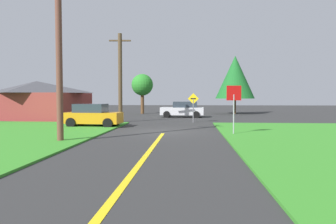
# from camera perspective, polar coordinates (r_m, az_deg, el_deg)

# --- Properties ---
(ground_plane) EXTENTS (120.00, 120.00, 0.00)m
(ground_plane) POSITION_cam_1_polar(r_m,az_deg,el_deg) (19.32, -0.66, -3.54)
(ground_plane) COLOR #2E2E2E
(lane_stripe_center) EXTENTS (0.20, 14.00, 0.01)m
(lane_stripe_center) POSITION_cam_1_polar(r_m,az_deg,el_deg) (11.45, -4.04, -7.90)
(lane_stripe_center) COLOR yellow
(lane_stripe_center) RESTS_ON ground
(stop_sign) EXTENTS (0.81, 0.14, 2.74)m
(stop_sign) POSITION_cam_1_polar(r_m,az_deg,el_deg) (17.89, 11.75, 2.15)
(stop_sign) COLOR #9EA0A8
(stop_sign) RESTS_ON ground
(parked_car_near_building) EXTENTS (3.96, 2.11, 1.62)m
(parked_car_near_building) POSITION_cam_1_polar(r_m,az_deg,el_deg) (22.97, -13.35, -0.61)
(parked_car_near_building) COLOR orange
(parked_car_near_building) RESTS_ON ground
(car_approaching_junction) EXTENTS (4.48, 2.21, 1.62)m
(car_approaching_junction) POSITION_cam_1_polar(r_m,az_deg,el_deg) (32.79, 2.70, 0.46)
(car_approaching_junction) COLOR silver
(car_approaching_junction) RESTS_ON ground
(utility_pole_near) EXTENTS (1.80, 0.35, 9.07)m
(utility_pole_near) POSITION_cam_1_polar(r_m,az_deg,el_deg) (15.84, -19.03, 11.81)
(utility_pole_near) COLOR brown
(utility_pole_near) RESTS_ON ground
(utility_pole_mid) EXTENTS (1.80, 0.33, 7.34)m
(utility_pole_mid) POSITION_cam_1_polar(r_m,az_deg,el_deg) (26.79, -8.59, 6.26)
(utility_pole_mid) COLOR brown
(utility_pole_mid) RESTS_ON ground
(direction_sign) EXTENTS (0.90, 0.18, 2.41)m
(direction_sign) POSITION_cam_1_polar(r_m,az_deg,el_deg) (26.25, 4.57, 1.40)
(direction_sign) COLOR slate
(direction_sign) RESTS_ON ground
(oak_tree_left) EXTENTS (2.68, 2.68, 4.95)m
(oak_tree_left) POSITION_cam_1_polar(r_m,az_deg,el_deg) (39.71, -4.64, 4.82)
(oak_tree_left) COLOR brown
(oak_tree_left) RESTS_ON ground
(pine_tree_center) EXTENTS (4.78, 4.78, 7.16)m
(pine_tree_center) POSITION_cam_1_polar(r_m,az_deg,el_deg) (40.14, 11.96, 6.14)
(pine_tree_center) COLOR brown
(pine_tree_center) RESTS_ON ground
(barn) EXTENTS (9.39, 7.30, 3.60)m
(barn) POSITION_cam_1_polar(r_m,az_deg,el_deg) (32.53, -22.51, 1.99)
(barn) COLOR maroon
(barn) RESTS_ON ground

